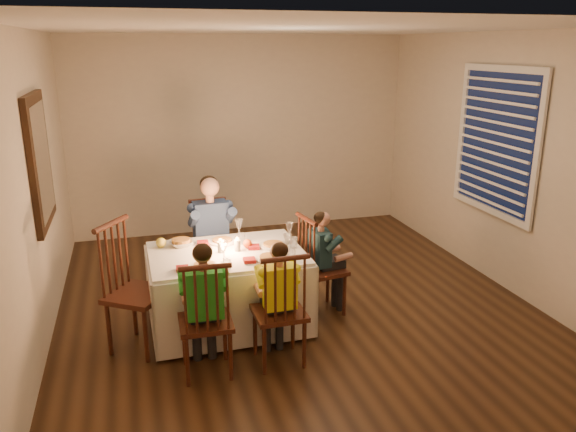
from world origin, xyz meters
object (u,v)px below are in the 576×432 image
object	(u,v)px
chair_adult	(214,293)
chair_near_right	(279,361)
child_teal	(321,311)
adult	(214,293)
child_green	(208,372)
child_yellow	(279,361)
dining_table	(227,274)
chair_extra	(142,347)
chair_near_left	(208,372)
serving_bowl	(181,244)
chair_end	(321,311)

from	to	relation	value
chair_adult	chair_near_right	xyz separation A→B (m)	(0.31, -1.45, 0.00)
chair_near_right	child_teal	distance (m)	0.97
adult	child_green	distance (m)	1.48
adult	child_yellow	distance (m)	1.49
dining_table	chair_extra	bearing A→B (deg)	-167.44
child_teal	chair_near_left	bearing A→B (deg)	112.67
dining_table	adult	world-z (taller)	dining_table
dining_table	chair_near_right	distance (m)	0.92
chair_near_left	child_green	size ratio (longest dim) A/B	0.90
adult	serving_bowl	bearing A→B (deg)	-128.96
chair_near_left	child_teal	xyz separation A→B (m)	(1.21, 0.75, 0.00)
chair_end	chair_extra	bearing A→B (deg)	88.09
chair_near_left	chair_extra	xyz separation A→B (m)	(-0.49, 0.53, 0.00)
chair_extra	serving_bowl	world-z (taller)	serving_bowl
chair_extra	child_teal	distance (m)	1.71
chair_extra	child_yellow	xyz separation A→B (m)	(1.07, -0.53, 0.00)
child_teal	chair_near_right	bearing A→B (deg)	130.94
child_yellow	adult	bearing A→B (deg)	-78.93
chair_adult	child_teal	distance (m)	1.17
chair_near_right	chair_end	world-z (taller)	same
child_yellow	child_teal	distance (m)	0.97
chair_extra	adult	distance (m)	1.20
child_yellow	serving_bowl	size ratio (longest dim) A/B	4.87
child_green	serving_bowl	xyz separation A→B (m)	(-0.07, 0.97, 0.74)
chair_end	serving_bowl	world-z (taller)	serving_bowl
chair_end	child_green	xyz separation A→B (m)	(-1.21, -0.75, 0.00)
chair_end	child_green	distance (m)	1.42
child_yellow	chair_end	bearing A→B (deg)	-130.78
child_green	child_teal	bearing A→B (deg)	-146.31
chair_near_right	child_yellow	size ratio (longest dim) A/B	0.95
child_green	child_yellow	xyz separation A→B (m)	(0.58, 0.00, 0.00)
chair_near_right	chair_end	distance (m)	0.97
dining_table	child_green	bearing A→B (deg)	-113.12
chair_near_left	adult	distance (m)	1.48
dining_table	child_teal	world-z (taller)	dining_table
adult	child_green	world-z (taller)	adult
chair_near_left	adult	size ratio (longest dim) A/B	0.79
chair_adult	adult	bearing A→B (deg)	0.00
child_yellow	child_teal	bearing A→B (deg)	-130.78
child_green	chair_extra	bearing A→B (deg)	-45.82
child_green	dining_table	bearing A→B (deg)	-110.58
chair_adult	dining_table	bearing A→B (deg)	-91.55
chair_near_right	chair_end	size ratio (longest dim) A/B	1.00
child_yellow	serving_bowl	world-z (taller)	serving_bowl
chair_near_left	child_teal	world-z (taller)	child_teal
chair_adult	child_teal	xyz separation A→B (m)	(0.93, -0.70, 0.00)
chair_end	child_teal	bearing A→B (deg)	-0.00
chair_extra	child_teal	xyz separation A→B (m)	(1.69, 0.22, 0.00)
chair_end	child_green	size ratio (longest dim) A/B	0.90
child_teal	serving_bowl	bearing A→B (deg)	70.83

